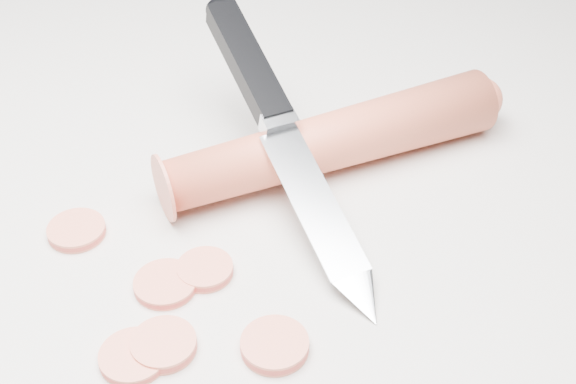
# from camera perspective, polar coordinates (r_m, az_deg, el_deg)

# --- Properties ---
(ground) EXTENTS (2.40, 2.40, 0.00)m
(ground) POSITION_cam_1_polar(r_m,az_deg,el_deg) (0.46, -6.73, -4.97)
(ground) COLOR beige
(ground) RESTS_ON ground
(carrot) EXTENTS (0.20, 0.15, 0.04)m
(carrot) POSITION_cam_1_polar(r_m,az_deg,el_deg) (0.50, 3.17, 3.65)
(carrot) COLOR #D24E33
(carrot) RESTS_ON ground
(carrot_slice_0) EXTENTS (0.03, 0.03, 0.01)m
(carrot_slice_0) POSITION_cam_1_polar(r_m,az_deg,el_deg) (0.41, -8.83, -10.68)
(carrot_slice_0) COLOR #E86E52
(carrot_slice_0) RESTS_ON ground
(carrot_slice_2) EXTENTS (0.03, 0.03, 0.01)m
(carrot_slice_2) POSITION_cam_1_polar(r_m,az_deg,el_deg) (0.44, -8.72, -6.49)
(carrot_slice_2) COLOR #E86E52
(carrot_slice_2) RESTS_ON ground
(carrot_slice_3) EXTENTS (0.03, 0.03, 0.01)m
(carrot_slice_3) POSITION_cam_1_polar(r_m,az_deg,el_deg) (0.41, -0.95, -10.84)
(carrot_slice_3) COLOR #E86E52
(carrot_slice_3) RESTS_ON ground
(carrot_slice_4) EXTENTS (0.03, 0.03, 0.01)m
(carrot_slice_4) POSITION_cam_1_polar(r_m,az_deg,el_deg) (0.45, -5.93, -5.50)
(carrot_slice_4) COLOR #E86E52
(carrot_slice_4) RESTS_ON ground
(carrot_slice_5) EXTENTS (0.03, 0.03, 0.01)m
(carrot_slice_5) POSITION_cam_1_polar(r_m,az_deg,el_deg) (0.48, -14.81, -2.66)
(carrot_slice_5) COLOR #E86E52
(carrot_slice_5) RESTS_ON ground
(carrot_slice_6) EXTENTS (0.03, 0.03, 0.01)m
(carrot_slice_6) POSITION_cam_1_polar(r_m,az_deg,el_deg) (0.41, -10.94, -11.42)
(carrot_slice_6) COLOR #E86E52
(carrot_slice_6) RESTS_ON ground
(kitchen_knife) EXTENTS (0.15, 0.21, 0.08)m
(kitchen_knife) POSITION_cam_1_polar(r_m,az_deg,el_deg) (0.47, 0.01, 3.87)
(kitchen_knife) COLOR silver
(kitchen_knife) RESTS_ON ground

